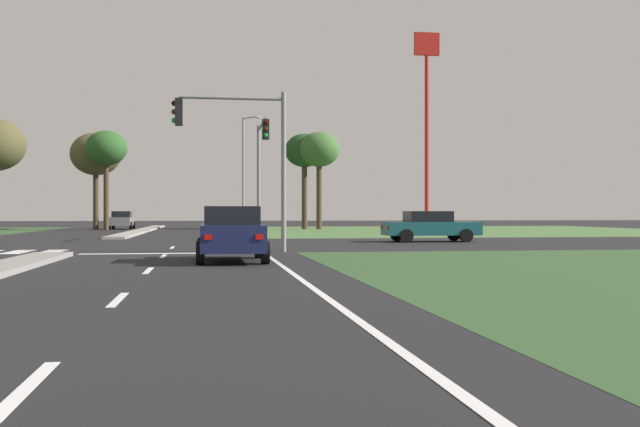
{
  "coord_description": "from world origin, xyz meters",
  "views": [
    {
      "loc": [
        4.93,
        -2.71,
        1.4
      ],
      "look_at": [
        10.37,
        32.92,
        1.37
      ],
      "focal_mm": 41.21,
      "sensor_mm": 36.0,
      "label": 1
    }
  ],
  "objects_px": {
    "fastfood_pole_sign": "(427,90)",
    "treeline_fourth": "(106,150)",
    "traffic_signal_far_right": "(261,158)",
    "treeline_sixth": "(319,151)",
    "car_navy_third": "(231,233)",
    "traffic_signal_near_right": "(244,143)",
    "street_lamp_fourth": "(245,166)",
    "car_grey_near": "(122,220)",
    "treeline_third": "(96,155)",
    "car_teal_second": "(430,226)",
    "treeline_fifth": "(304,152)"
  },
  "relations": [
    {
      "from": "treeline_third",
      "to": "car_teal_second",
      "type": "bearing_deg",
      "value": -56.39
    },
    {
      "from": "treeline_fifth",
      "to": "fastfood_pole_sign",
      "type": "bearing_deg",
      "value": -62.19
    },
    {
      "from": "car_grey_near",
      "to": "fastfood_pole_sign",
      "type": "relative_size",
      "value": 0.3
    },
    {
      "from": "street_lamp_fourth",
      "to": "treeline_sixth",
      "type": "bearing_deg",
      "value": -50.81
    },
    {
      "from": "traffic_signal_near_right",
      "to": "treeline_sixth",
      "type": "distance_m",
      "value": 37.15
    },
    {
      "from": "treeline_third",
      "to": "treeline_fifth",
      "type": "height_order",
      "value": "treeline_fifth"
    },
    {
      "from": "car_navy_third",
      "to": "traffic_signal_near_right",
      "type": "height_order",
      "value": "traffic_signal_near_right"
    },
    {
      "from": "treeline_sixth",
      "to": "fastfood_pole_sign",
      "type": "bearing_deg",
      "value": -64.06
    },
    {
      "from": "traffic_signal_far_right",
      "to": "treeline_sixth",
      "type": "distance_m",
      "value": 25.79
    },
    {
      "from": "traffic_signal_far_right",
      "to": "treeline_third",
      "type": "height_order",
      "value": "treeline_third"
    },
    {
      "from": "street_lamp_fourth",
      "to": "car_grey_near",
      "type": "bearing_deg",
      "value": -157.55
    },
    {
      "from": "treeline_sixth",
      "to": "treeline_fifth",
      "type": "bearing_deg",
      "value": 133.39
    },
    {
      "from": "car_teal_second",
      "to": "treeline_fifth",
      "type": "bearing_deg",
      "value": -175.33
    },
    {
      "from": "traffic_signal_far_right",
      "to": "fastfood_pole_sign",
      "type": "height_order",
      "value": "fastfood_pole_sign"
    },
    {
      "from": "car_grey_near",
      "to": "treeline_fifth",
      "type": "bearing_deg",
      "value": 173.62
    },
    {
      "from": "car_grey_near",
      "to": "street_lamp_fourth",
      "type": "height_order",
      "value": "street_lamp_fourth"
    },
    {
      "from": "car_navy_third",
      "to": "treeline_third",
      "type": "height_order",
      "value": "treeline_third"
    },
    {
      "from": "street_lamp_fourth",
      "to": "treeline_fourth",
      "type": "relative_size",
      "value": 1.28
    },
    {
      "from": "car_navy_third",
      "to": "traffic_signal_far_right",
      "type": "height_order",
      "value": "traffic_signal_far_right"
    },
    {
      "from": "street_lamp_fourth",
      "to": "treeline_sixth",
      "type": "height_order",
      "value": "street_lamp_fourth"
    },
    {
      "from": "traffic_signal_near_right",
      "to": "treeline_fourth",
      "type": "distance_m",
      "value": 37.13
    },
    {
      "from": "treeline_third",
      "to": "treeline_fifth",
      "type": "distance_m",
      "value": 17.84
    },
    {
      "from": "street_lamp_fourth",
      "to": "traffic_signal_near_right",
      "type": "bearing_deg",
      "value": -92.82
    },
    {
      "from": "street_lamp_fourth",
      "to": "treeline_third",
      "type": "height_order",
      "value": "street_lamp_fourth"
    },
    {
      "from": "car_teal_second",
      "to": "treeline_third",
      "type": "relative_size",
      "value": 0.56
    },
    {
      "from": "street_lamp_fourth",
      "to": "treeline_fourth",
      "type": "bearing_deg",
      "value": -146.44
    },
    {
      "from": "traffic_signal_far_right",
      "to": "traffic_signal_near_right",
      "type": "xyz_separation_m",
      "value": [
        -1.41,
        -11.36,
        -0.32
      ]
    },
    {
      "from": "street_lamp_fourth",
      "to": "fastfood_pole_sign",
      "type": "xyz_separation_m",
      "value": [
        11.89,
        -19.46,
        4.3
      ]
    },
    {
      "from": "car_teal_second",
      "to": "traffic_signal_near_right",
      "type": "distance_m",
      "value": 12.93
    },
    {
      "from": "car_navy_third",
      "to": "treeline_third",
      "type": "distance_m",
      "value": 44.9
    },
    {
      "from": "traffic_signal_far_right",
      "to": "treeline_fourth",
      "type": "xyz_separation_m",
      "value": [
        -10.92,
        24.42,
        2.37
      ]
    },
    {
      "from": "street_lamp_fourth",
      "to": "fastfood_pole_sign",
      "type": "bearing_deg",
      "value": -58.56
    },
    {
      "from": "car_teal_second",
      "to": "treeline_fifth",
      "type": "relative_size",
      "value": 0.56
    },
    {
      "from": "traffic_signal_near_right",
      "to": "treeline_fifth",
      "type": "bearing_deg",
      "value": 79.31
    },
    {
      "from": "fastfood_pole_sign",
      "to": "treeline_fourth",
      "type": "xyz_separation_m",
      "value": [
        -23.54,
        11.73,
        -3.52
      ]
    },
    {
      "from": "treeline_fifth",
      "to": "treeline_fourth",
      "type": "bearing_deg",
      "value": -174.74
    },
    {
      "from": "car_navy_third",
      "to": "treeline_fifth",
      "type": "xyz_separation_m",
      "value": [
        7.64,
        42.08,
        5.91
      ]
    },
    {
      "from": "street_lamp_fourth",
      "to": "treeline_sixth",
      "type": "xyz_separation_m",
      "value": [
        6.02,
        -7.38,
        0.92
      ]
    },
    {
      "from": "traffic_signal_near_right",
      "to": "fastfood_pole_sign",
      "type": "xyz_separation_m",
      "value": [
        14.03,
        24.06,
        6.22
      ]
    },
    {
      "from": "car_navy_third",
      "to": "traffic_signal_far_right",
      "type": "distance_m",
      "value": 16.6
    },
    {
      "from": "car_grey_near",
      "to": "traffic_signal_far_right",
      "type": "distance_m",
      "value": 29.66
    },
    {
      "from": "car_teal_second",
      "to": "treeline_fourth",
      "type": "height_order",
      "value": "treeline_fourth"
    },
    {
      "from": "car_grey_near",
      "to": "treeline_fifth",
      "type": "distance_m",
      "value": 16.85
    },
    {
      "from": "traffic_signal_far_right",
      "to": "traffic_signal_near_right",
      "type": "height_order",
      "value": "traffic_signal_far_right"
    },
    {
      "from": "traffic_signal_far_right",
      "to": "treeline_fifth",
      "type": "height_order",
      "value": "treeline_fifth"
    },
    {
      "from": "treeline_sixth",
      "to": "car_teal_second",
      "type": "bearing_deg",
      "value": -87.42
    },
    {
      "from": "car_teal_second",
      "to": "traffic_signal_near_right",
      "type": "relative_size",
      "value": 0.81
    },
    {
      "from": "car_navy_third",
      "to": "traffic_signal_near_right",
      "type": "bearing_deg",
      "value": 82.88
    },
    {
      "from": "traffic_signal_far_right",
      "to": "treeline_fourth",
      "type": "distance_m",
      "value": 26.86
    },
    {
      "from": "treeline_third",
      "to": "treeline_fifth",
      "type": "xyz_separation_m",
      "value": [
        17.79,
        -1.31,
        0.34
      ]
    }
  ]
}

